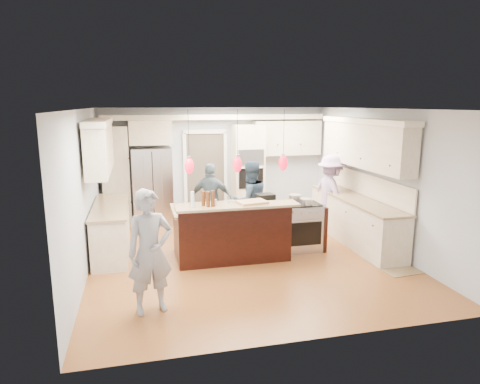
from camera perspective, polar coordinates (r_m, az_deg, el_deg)
The scene contains 23 objects.
ground_plane at distance 8.08m, azimuth 0.58°, elevation -8.51°, with size 6.00×6.00×0.00m, color #AB692F.
room_shell at distance 7.64m, azimuth 0.61°, elevation 4.39°, with size 5.54×6.04×2.72m.
refrigerator at distance 10.17m, azimuth -11.57°, elevation 0.75°, with size 0.90×0.70×1.80m, color #B7B7BC.
oven_column at distance 10.48m, azimuth 1.04°, elevation 2.70°, with size 0.72×0.69×2.30m.
back_upper_cabinets at distance 10.23m, azimuth -7.26°, elevation 5.32°, with size 5.30×0.61×2.54m.
right_counter_run at distance 8.94m, azimuth 15.50°, elevation 0.08°, with size 0.64×3.10×2.51m.
left_cabinets at distance 8.36m, azimuth -17.28°, elevation -0.82°, with size 0.64×2.30×2.51m.
kitchen_island at distance 7.94m, azimuth -1.26°, elevation -5.18°, with size 2.10×1.46×1.12m.
island_range at distance 8.41m, azimuth 8.06°, elevation -4.53°, with size 0.82×0.71×0.92m.
pendant_lights at distance 7.09m, azimuth -0.35°, elevation 3.71°, with size 1.75×0.15×1.03m.
person_bar_end at distance 5.88m, azimuth -11.90°, elevation -7.81°, with size 0.62×0.41×1.70m, color gray.
person_far_left at distance 8.71m, azimuth 1.33°, elevation -1.29°, with size 0.81×0.63×1.67m, color #293B50.
person_far_right at distance 9.23m, azimuth -3.88°, elevation -0.94°, with size 0.91×0.38×1.55m, color #4B5E69.
person_range_side at distance 9.61m, azimuth 12.05°, elevation -0.18°, with size 1.10×0.63×1.71m, color #AA8DBE.
floor_rug at distance 8.05m, azimuth 19.66°, elevation -9.25°, with size 0.62×0.91×0.01m, color #987B53.
water_bottle at distance 7.02m, azimuth -6.35°, elevation -1.01°, with size 0.06×0.06×0.27m, color silver.
beer_bottle_a at distance 7.12m, azimuth -4.92°, elevation -0.87°, with size 0.06×0.06×0.25m, color #4D240D.
beer_bottle_b at distance 7.05m, azimuth -4.28°, elevation -0.97°, with size 0.06×0.06×0.26m, color #4D240D.
beer_bottle_c at distance 7.07m, azimuth -3.64°, elevation -0.88°, with size 0.07×0.07×0.27m, color #4D240D.
drink_can at distance 7.14m, azimuth -3.35°, elevation -1.41°, with size 0.06×0.06×0.11m, color #B7B7BC.
cutting_board at distance 7.32m, azimuth 1.63°, elevation -1.34°, with size 0.48×0.34×0.04m, color tan.
pot_large at distance 8.36m, azimuth 7.35°, elevation -0.82°, with size 0.25×0.25×0.14m, color #B7B7BC.
pot_small at distance 8.17m, azimuth 8.82°, elevation -1.26°, with size 0.23×0.23×0.11m, color #B7B7BC.
Camera 1 is at (-1.84, -7.35, 2.79)m, focal length 32.00 mm.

